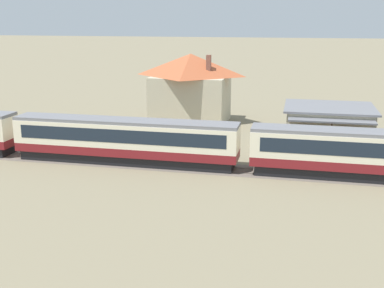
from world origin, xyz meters
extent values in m
plane|color=#7A7056|center=(0.00, 0.00, 0.00)|extent=(600.00, 600.00, 0.00)
cube|color=maroon|center=(1.99, -0.95, 1.30)|extent=(21.34, 2.85, 0.80)
cube|color=beige|center=(1.99, -0.95, 2.80)|extent=(21.34, 2.85, 2.19)
cube|color=#192330|center=(1.99, -0.95, 2.90)|extent=(19.64, 2.89, 1.23)
cube|color=slate|center=(1.99, -0.95, 4.04)|extent=(21.34, 2.68, 0.30)
cube|color=black|center=(1.99, -0.95, 0.46)|extent=(20.49, 2.45, 0.88)
cylinder|color=black|center=(-5.06, -1.67, 0.45)|extent=(0.90, 0.18, 0.90)
cylinder|color=black|center=(-5.06, -0.24, 0.45)|extent=(0.90, 0.18, 0.90)
cube|color=maroon|center=(-20.50, -0.95, 1.30)|extent=(21.34, 2.85, 0.80)
cube|color=beige|center=(-20.50, -0.95, 2.80)|extent=(21.34, 2.85, 2.19)
cube|color=#192330|center=(-20.50, -0.95, 2.90)|extent=(19.64, 2.89, 1.23)
cube|color=slate|center=(-20.50, -0.95, 4.04)|extent=(21.34, 2.68, 0.30)
cube|color=black|center=(-20.50, -0.95, 0.46)|extent=(20.49, 2.45, 0.88)
cylinder|color=black|center=(-13.46, -1.67, 0.45)|extent=(0.90, 0.18, 0.90)
cylinder|color=black|center=(-13.46, -0.24, 0.45)|extent=(0.90, 0.18, 0.90)
cylinder|color=black|center=(-27.54, -1.67, 0.45)|extent=(0.90, 0.18, 0.90)
cylinder|color=black|center=(-27.54, -0.24, 0.45)|extent=(0.90, 0.18, 0.90)
cube|color=#665B51|center=(-27.15, -0.95, 0.01)|extent=(171.92, 3.60, 0.01)
cube|color=#4C4238|center=(-27.15, -1.67, 0.02)|extent=(171.92, 0.12, 0.04)
cube|color=#4C4238|center=(-27.15, -0.24, 0.02)|extent=(171.92, 0.12, 0.04)
cube|color=beige|center=(-1.75, 7.68, 2.22)|extent=(8.23, 7.13, 4.44)
cube|color=slate|center=(-1.75, 7.68, 4.54)|extent=(8.89, 7.70, 0.20)
cube|color=slate|center=(-1.75, 3.31, 4.04)|extent=(7.90, 1.60, 0.16)
cylinder|color=brown|center=(-1.75, 2.71, 1.98)|extent=(0.14, 0.14, 3.96)
cube|color=#BCB293|center=(-18.55, 18.24, 3.05)|extent=(9.42, 7.86, 6.10)
pyramid|color=#B25633|center=(-18.55, 18.24, 7.49)|extent=(10.17, 8.48, 2.78)
cube|color=brown|center=(-15.91, 16.66, 7.63)|extent=(0.56, 0.56, 2.50)
camera|label=1|loc=(-4.80, -42.03, 13.29)|focal=45.00mm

